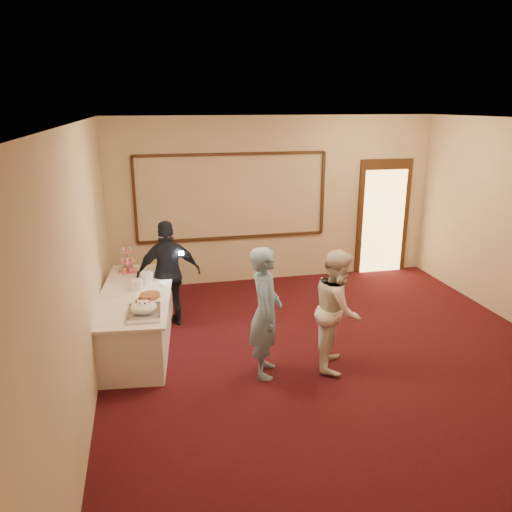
% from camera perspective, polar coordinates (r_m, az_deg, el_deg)
% --- Properties ---
extents(floor, '(7.00, 7.00, 0.00)m').
position_cam_1_polar(floor, '(6.54, 10.13, -12.46)').
color(floor, black).
rests_on(floor, ground).
extents(room_walls, '(6.04, 7.04, 3.02)m').
position_cam_1_polar(room_walls, '(5.82, 11.16, 5.18)').
color(room_walls, beige).
rests_on(room_walls, floor).
extents(wall_molding, '(3.45, 0.04, 1.55)m').
position_cam_1_polar(wall_molding, '(8.96, -2.72, 6.78)').
color(wall_molding, '#341C0F').
rests_on(wall_molding, room_walls).
extents(doorway, '(1.05, 0.07, 2.20)m').
position_cam_1_polar(doorway, '(9.98, 14.31, 4.29)').
color(doorway, '#341C0F').
rests_on(doorway, floor).
extents(buffet_table, '(1.18, 2.50, 0.77)m').
position_cam_1_polar(buffet_table, '(7.04, -13.42, -6.90)').
color(buffet_table, silver).
rests_on(buffet_table, floor).
extents(pavlova_tray, '(0.39, 0.54, 0.19)m').
position_cam_1_polar(pavlova_tray, '(6.09, -12.68, -5.97)').
color(pavlova_tray, '#ACAEB3').
rests_on(pavlova_tray, buffet_table).
extents(cupcake_stand, '(0.28, 0.28, 0.42)m').
position_cam_1_polar(cupcake_stand, '(7.70, -14.47, -0.68)').
color(cupcake_stand, '#EC538C').
rests_on(cupcake_stand, buffet_table).
extents(plate_stack_a, '(0.17, 0.17, 0.14)m').
position_cam_1_polar(plate_stack_a, '(6.94, -13.45, -3.23)').
color(plate_stack_a, white).
rests_on(plate_stack_a, buffet_table).
extents(plate_stack_b, '(0.18, 0.18, 0.15)m').
position_cam_1_polar(plate_stack_b, '(7.17, -12.37, -2.45)').
color(plate_stack_b, white).
rests_on(plate_stack_b, buffet_table).
extents(tart, '(0.31, 0.31, 0.06)m').
position_cam_1_polar(tart, '(6.63, -12.04, -4.50)').
color(tart, white).
rests_on(tart, buffet_table).
extents(man, '(0.53, 0.67, 1.62)m').
position_cam_1_polar(man, '(5.97, 1.09, -6.46)').
color(man, '#76A5C7').
rests_on(man, floor).
extents(woman, '(0.81, 0.90, 1.52)m').
position_cam_1_polar(woman, '(6.26, 9.32, -6.04)').
color(woman, white).
rests_on(woman, floor).
extents(guest, '(0.95, 0.44, 1.59)m').
position_cam_1_polar(guest, '(7.43, -9.94, -2.02)').
color(guest, black).
rests_on(guest, floor).
extents(camera_flash, '(0.08, 0.06, 0.05)m').
position_cam_1_polar(camera_flash, '(7.18, -8.56, 0.31)').
color(camera_flash, white).
rests_on(camera_flash, guest).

